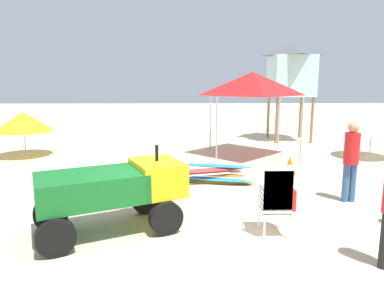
{
  "coord_description": "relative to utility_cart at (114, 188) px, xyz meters",
  "views": [
    {
      "loc": [
        0.19,
        -5.56,
        2.62
      ],
      "look_at": [
        0.36,
        2.85,
        1.14
      ],
      "focal_mm": 32.4,
      "sensor_mm": 36.0,
      "label": 1
    }
  ],
  "objects": [
    {
      "name": "beach_umbrella_left",
      "position": [
        7.84,
        6.02,
        0.52
      ],
      "size": [
        1.97,
        1.97,
        1.65
      ],
      "color": "beige",
      "rests_on": "ground"
    },
    {
      "name": "utility_cart",
      "position": [
        0.0,
        0.0,
        0.0
      ],
      "size": [
        2.81,
        2.16,
        1.5
      ],
      "color": "#146023",
      "rests_on": "ground"
    },
    {
      "name": "beach_umbrella_mid",
      "position": [
        -4.53,
        6.53,
        0.48
      ],
      "size": [
        2.03,
        2.03,
        1.62
      ],
      "color": "beige",
      "rests_on": "ground"
    },
    {
      "name": "lifeguard_far_right",
      "position": [
        4.91,
        1.44,
        0.25
      ],
      "size": [
        0.32,
        0.32,
        1.79
      ],
      "color": "#33598C",
      "rests_on": "ground"
    },
    {
      "name": "surfboard_pile",
      "position": [
        1.9,
        2.96,
        -0.55
      ],
      "size": [
        2.38,
        0.95,
        0.48
      ],
      "color": "orange",
      "rests_on": "ground"
    },
    {
      "name": "stacked_plastic_chairs",
      "position": [
        2.81,
        -0.3,
        -0.04
      ],
      "size": [
        0.48,
        0.48,
        1.29
      ],
      "color": "white",
      "rests_on": "ground"
    },
    {
      "name": "cooler_box",
      "position": [
        3.29,
        1.03,
        -0.57
      ],
      "size": [
        0.52,
        0.4,
        0.44
      ],
      "primitive_type": "cube",
      "color": "red",
      "rests_on": "ground"
    },
    {
      "name": "ground",
      "position": [
        1.07,
        -0.36,
        -0.78
      ],
      "size": [
        80.0,
        80.0,
        0.0
      ],
      "primitive_type": "plane",
      "color": "beige"
    },
    {
      "name": "traffic_cone_near",
      "position": [
        4.3,
        3.82,
        -0.53
      ],
      "size": [
        0.36,
        0.36,
        0.52
      ],
      "primitive_type": "cone",
      "color": "orange",
      "rests_on": "ground"
    },
    {
      "name": "lifeguard_tower",
      "position": [
        6.06,
        9.88,
        2.37
      ],
      "size": [
        1.98,
        1.98,
        4.28
      ],
      "color": "olive",
      "rests_on": "ground"
    },
    {
      "name": "popup_canopy",
      "position": [
        3.65,
        6.46,
        1.82
      ],
      "size": [
        2.81,
        2.81,
        3.02
      ],
      "color": "#B2B2B7",
      "rests_on": "ground"
    }
  ]
}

